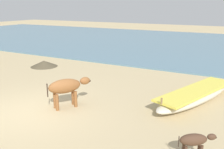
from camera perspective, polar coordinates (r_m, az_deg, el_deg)
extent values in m
plane|color=tan|center=(8.74, -18.10, -8.14)|extent=(80.00, 80.00, 0.00)
cube|color=slate|center=(23.66, 13.59, 6.91)|extent=(60.00, 20.00, 0.08)
ellipsoid|color=beige|center=(9.58, 18.48, -4.56)|extent=(2.38, 4.54, 0.47)
cube|color=#EAD84C|center=(9.52, 18.58, -3.44)|extent=(2.18, 4.03, 0.07)
cube|color=olive|center=(9.26, 17.51, -4.33)|extent=(0.81, 0.38, 0.04)
cylinder|color=olive|center=(7.83, 11.16, -5.94)|extent=(0.06, 0.06, 0.20)
ellipsoid|color=brown|center=(8.58, -10.67, -2.60)|extent=(0.97, 1.18, 0.49)
ellipsoid|color=brown|center=(8.81, -6.15, -1.41)|extent=(0.38, 0.43, 0.26)
sphere|color=#2D2119|center=(8.87, -5.19, -1.45)|extent=(0.14, 0.14, 0.10)
cylinder|color=brown|center=(8.95, -8.80, -5.04)|extent=(0.11, 0.11, 0.56)
cylinder|color=brown|center=(8.74, -8.24, -5.54)|extent=(0.11, 0.11, 0.56)
cylinder|color=brown|center=(8.77, -12.78, -5.70)|extent=(0.11, 0.11, 0.56)
cylinder|color=brown|center=(8.55, -12.31, -6.22)|extent=(0.11, 0.11, 0.56)
cylinder|color=#2D2119|center=(8.45, -14.42, -3.49)|extent=(0.04, 0.04, 0.45)
ellipsoid|color=#4C3323|center=(6.17, 17.94, -13.85)|extent=(0.68, 0.57, 0.28)
ellipsoid|color=#4C3323|center=(6.32, 21.63, -12.99)|extent=(0.25, 0.22, 0.15)
sphere|color=#2D2119|center=(6.37, 22.39, -13.02)|extent=(0.08, 0.08, 0.06)
cylinder|color=#4C3323|center=(6.44, 19.07, -15.54)|extent=(0.06, 0.06, 0.32)
cylinder|color=#4C3323|center=(6.30, 15.83, -15.98)|extent=(0.06, 0.06, 0.32)
cylinder|color=#2D2119|center=(6.07, 14.87, -14.45)|extent=(0.02, 0.02, 0.26)
cone|color=brown|center=(14.82, -15.14, 2.40)|extent=(1.82, 1.82, 0.34)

